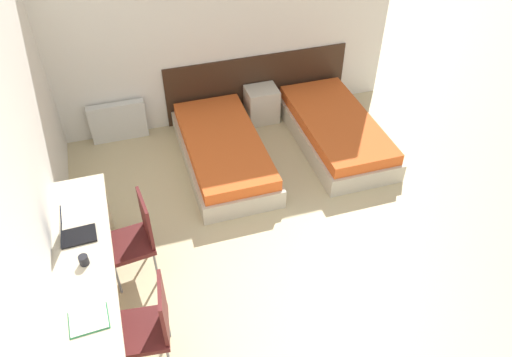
{
  "coord_description": "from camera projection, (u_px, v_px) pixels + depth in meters",
  "views": [
    {
      "loc": [
        -1.18,
        -1.35,
        4.08
      ],
      "look_at": [
        0.0,
        2.5,
        0.55
      ],
      "focal_mm": 35.0,
      "sensor_mm": 36.0,
      "label": 1
    }
  ],
  "objects": [
    {
      "name": "bed_near_door",
      "position": [
        335.0,
        131.0,
        6.61
      ],
      "size": [
        0.97,
        1.99,
        0.4
      ],
      "color": "beige",
      "rests_on": "ground_plane"
    },
    {
      "name": "chair_near_laptop",
      "position": [
        135.0,
        236.0,
        4.77
      ],
      "size": [
        0.48,
        0.48,
        0.95
      ],
      "rotation": [
        0.0,
        0.0,
        0.11
      ],
      "color": "#511919",
      "rests_on": "ground_plane"
    },
    {
      "name": "radiator",
      "position": [
        118.0,
        122.0,
        6.64
      ],
      "size": [
        0.74,
        0.12,
        0.54
      ],
      "color": "silver",
      "rests_on": "ground_plane"
    },
    {
      "name": "headboard_panel",
      "position": [
        257.0,
        85.0,
        7.02
      ],
      "size": [
        2.6,
        0.03,
        0.88
      ],
      "color": "#382316",
      "rests_on": "ground_plane"
    },
    {
      "name": "mug",
      "position": [
        84.0,
        260.0,
        4.17
      ],
      "size": [
        0.08,
        0.08,
        0.09
      ],
      "color": "black",
      "rests_on": "desk"
    },
    {
      "name": "nightstand",
      "position": [
        262.0,
        104.0,
        6.99
      ],
      "size": [
        0.43,
        0.36,
        0.49
      ],
      "color": "beige",
      "rests_on": "ground_plane"
    },
    {
      "name": "desk",
      "position": [
        87.0,
        281.0,
        4.25
      ],
      "size": [
        0.5,
        2.44,
        0.77
      ],
      "color": "beige",
      "rests_on": "ground_plane"
    },
    {
      "name": "wall_back",
      "position": [
        208.0,
        28.0,
        6.3
      ],
      "size": [
        5.08,
        0.05,
        2.7
      ],
      "color": "white",
      "rests_on": "ground_plane"
    },
    {
      "name": "laptop",
      "position": [
        72.0,
        233.0,
        4.38
      ],
      "size": [
        0.32,
        0.23,
        0.31
      ],
      "rotation": [
        0.0,
        0.0,
        0.03
      ],
      "color": "black",
      "rests_on": "desk"
    },
    {
      "name": "wall_left",
      "position": [
        30.0,
        172.0,
        4.2
      ],
      "size": [
        0.05,
        5.54,
        2.7
      ],
      "color": "white",
      "rests_on": "ground_plane"
    },
    {
      "name": "chair_near_notebook",
      "position": [
        150.0,
        324.0,
        4.05
      ],
      "size": [
        0.48,
        0.48,
        0.95
      ],
      "rotation": [
        0.0,
        0.0,
        -0.12
      ],
      "color": "#511919",
      "rests_on": "ground_plane"
    },
    {
      "name": "bed_near_window",
      "position": [
        223.0,
        152.0,
        6.27
      ],
      "size": [
        0.97,
        1.99,
        0.4
      ],
      "color": "beige",
      "rests_on": "ground_plane"
    },
    {
      "name": "open_notebook",
      "position": [
        89.0,
        320.0,
        3.78
      ],
      "size": [
        0.31,
        0.25,
        0.02
      ],
      "rotation": [
        0.0,
        0.0,
        0.04
      ],
      "color": "#236B3D",
      "rests_on": "desk"
    }
  ]
}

